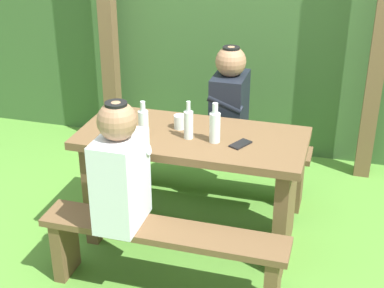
# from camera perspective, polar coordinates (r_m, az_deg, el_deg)

# --- Properties ---
(ground_plane) EXTENTS (12.00, 12.00, 0.00)m
(ground_plane) POSITION_cam_1_polar(r_m,az_deg,el_deg) (3.84, 0.00, -9.21)
(ground_plane) COLOR #508830
(hedge_backdrop) EXTENTS (6.40, 0.81, 2.07)m
(hedge_backdrop) POSITION_cam_1_polar(r_m,az_deg,el_deg) (5.06, 5.86, 12.27)
(hedge_backdrop) COLOR #395B2D
(hedge_backdrop) RESTS_ON ground_plane
(pergola_post_left) EXTENTS (0.12, 0.12, 2.25)m
(pergola_post_left) POSITION_cam_1_polar(r_m,az_deg,el_deg) (4.79, -8.51, 12.44)
(pergola_post_left) COLOR brown
(pergola_post_left) RESTS_ON ground_plane
(pergola_post_right) EXTENTS (0.12, 0.12, 2.25)m
(pergola_post_right) POSITION_cam_1_polar(r_m,az_deg,el_deg) (4.38, 18.50, 10.18)
(pergola_post_right) COLOR brown
(pergola_post_right) RESTS_ON ground_plane
(picnic_table) EXTENTS (1.40, 0.64, 0.75)m
(picnic_table) POSITION_cam_1_polar(r_m,az_deg,el_deg) (3.58, 0.00, -2.54)
(picnic_table) COLOR brown
(picnic_table) RESTS_ON ground_plane
(bench_near) EXTENTS (1.40, 0.24, 0.43)m
(bench_near) POSITION_cam_1_polar(r_m,az_deg,el_deg) (3.22, -2.90, -10.28)
(bench_near) COLOR brown
(bench_near) RESTS_ON ground_plane
(bench_far) EXTENTS (1.40, 0.24, 0.43)m
(bench_far) POSITION_cam_1_polar(r_m,az_deg,el_deg) (4.16, 2.20, -1.31)
(bench_far) COLOR brown
(bench_far) RESTS_ON ground_plane
(person_white_shirt) EXTENTS (0.25, 0.35, 0.72)m
(person_white_shirt) POSITION_cam_1_polar(r_m,az_deg,el_deg) (3.05, -7.24, -2.54)
(person_white_shirt) COLOR silver
(person_white_shirt) RESTS_ON bench_near
(person_black_coat) EXTENTS (0.25, 0.35, 0.72)m
(person_black_coat) POSITION_cam_1_polar(r_m,az_deg,el_deg) (3.95, 3.79, 4.35)
(person_black_coat) COLOR black
(person_black_coat) RESTS_ON bench_far
(drinking_glass) EXTENTS (0.07, 0.07, 0.09)m
(drinking_glass) POSITION_cam_1_polar(r_m,az_deg,el_deg) (3.54, -1.24, 2.25)
(drinking_glass) COLOR silver
(drinking_glass) RESTS_ON picnic_table
(bottle_left) EXTENTS (0.07, 0.07, 0.25)m
(bottle_left) POSITION_cam_1_polar(r_m,az_deg,el_deg) (3.34, 2.32, 1.81)
(bottle_left) COLOR silver
(bottle_left) RESTS_ON picnic_table
(bottle_right) EXTENTS (0.06, 0.06, 0.24)m
(bottle_right) POSITION_cam_1_polar(r_m,az_deg,el_deg) (3.39, -0.35, 2.05)
(bottle_right) COLOR silver
(bottle_right) RESTS_ON picnic_table
(bottle_center) EXTENTS (0.06, 0.06, 0.23)m
(bottle_center) POSITION_cam_1_polar(r_m,az_deg,el_deg) (3.42, -4.91, 2.18)
(bottle_center) COLOR silver
(bottle_center) RESTS_ON picnic_table
(cell_phone) EXTENTS (0.13, 0.16, 0.01)m
(cell_phone) POSITION_cam_1_polar(r_m,az_deg,el_deg) (3.35, 4.90, -0.01)
(cell_phone) COLOR black
(cell_phone) RESTS_ON picnic_table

